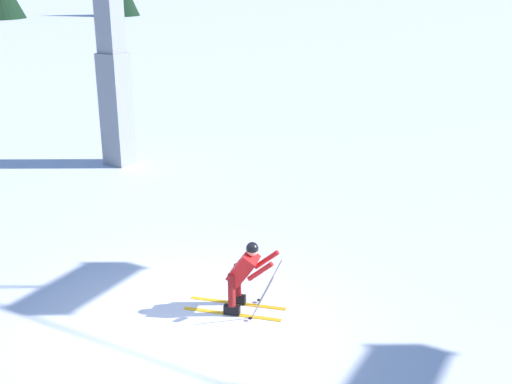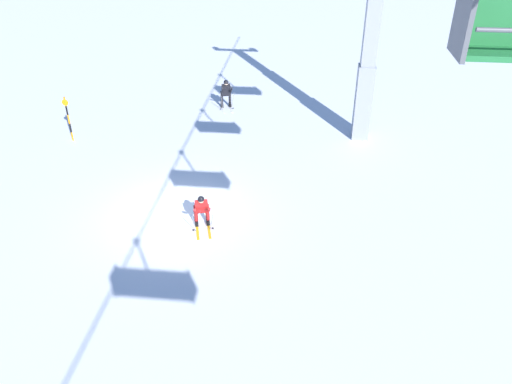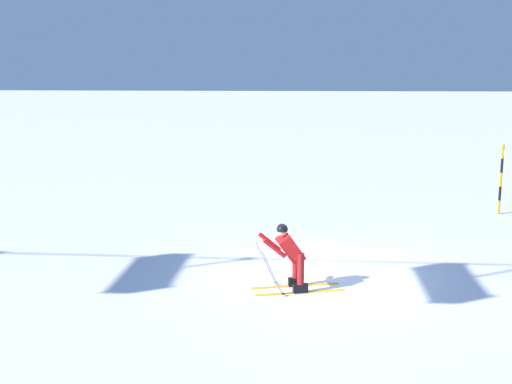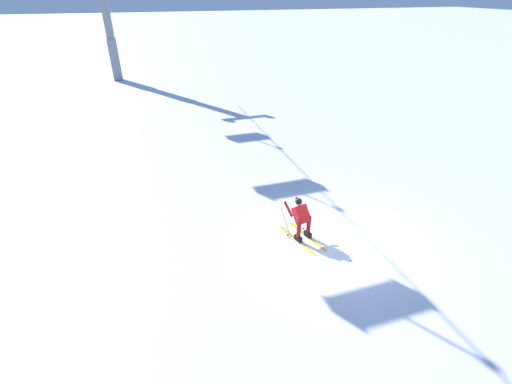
# 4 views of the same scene
# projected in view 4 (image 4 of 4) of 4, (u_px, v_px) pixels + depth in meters

# --- Properties ---
(ground_plane) EXTENTS (260.00, 260.00, 0.00)m
(ground_plane) POSITION_uv_depth(u_px,v_px,m) (342.00, 243.00, 10.93)
(ground_plane) COLOR white
(skier_carving_main) EXTENTS (1.82, 1.00, 1.44)m
(skier_carving_main) POSITION_uv_depth(u_px,v_px,m) (301.00, 217.00, 10.89)
(skier_carving_main) COLOR yellow
(skier_carving_main) RESTS_ON ground_plane
(lift_tower_far) EXTENTS (0.71, 2.92, 10.53)m
(lift_tower_far) POSITION_uv_depth(u_px,v_px,m) (108.00, 23.00, 28.18)
(lift_tower_far) COLOR gray
(lift_tower_far) RESTS_ON ground_plane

